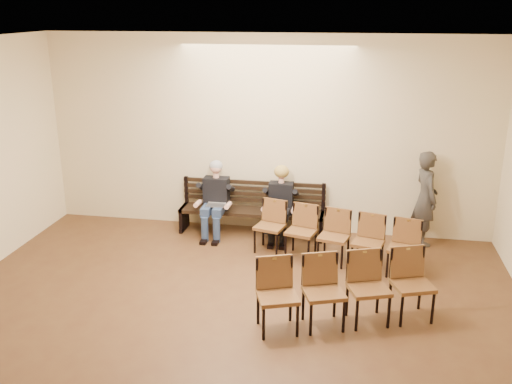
% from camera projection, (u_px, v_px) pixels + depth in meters
% --- Properties ---
extents(room_walls, '(8.02, 10.01, 3.51)m').
position_uv_depth(room_walls, '(203.00, 147.00, 5.88)').
color(room_walls, beige).
rests_on(room_walls, ground).
extents(bench, '(2.60, 0.90, 0.45)m').
position_uv_depth(bench, '(252.00, 222.00, 10.25)').
color(bench, black).
rests_on(bench, ground).
extents(seated_man, '(0.55, 0.76, 1.32)m').
position_uv_depth(seated_man, '(215.00, 199.00, 10.11)').
color(seated_man, black).
rests_on(seated_man, ground).
extents(seated_woman, '(0.52, 0.72, 1.20)m').
position_uv_depth(seated_woman, '(280.00, 206.00, 9.93)').
color(seated_woman, black).
rests_on(seated_woman, ground).
extents(laptop, '(0.37, 0.32, 0.23)m').
position_uv_depth(laptop, '(216.00, 207.00, 10.00)').
color(laptop, '#BCBCC1').
rests_on(laptop, bench).
extents(water_bottle, '(0.07, 0.07, 0.22)m').
position_uv_depth(water_bottle, '(282.00, 214.00, 9.66)').
color(water_bottle, silver).
rests_on(water_bottle, bench).
extents(bag, '(0.37, 0.29, 0.25)m').
position_uv_depth(bag, '(274.00, 226.00, 10.31)').
color(bag, black).
rests_on(bag, ground).
extents(passerby, '(0.64, 0.79, 1.88)m').
position_uv_depth(passerby, '(426.00, 191.00, 9.63)').
color(passerby, '#37322D').
rests_on(passerby, ground).
extents(chair_row_front, '(2.69, 1.11, 0.86)m').
position_uv_depth(chair_row_front, '(334.00, 237.00, 9.03)').
color(chair_row_front, brown).
rests_on(chair_row_front, ground).
extents(chair_row_back, '(2.32, 1.26, 0.94)m').
position_uv_depth(chair_row_back, '(346.00, 291.00, 7.25)').
color(chair_row_back, brown).
rests_on(chair_row_back, ground).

